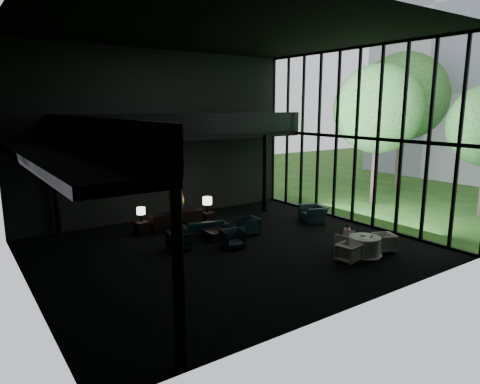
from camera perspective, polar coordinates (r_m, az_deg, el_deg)
floor at (r=16.63m, az=-1.35°, el=-7.60°), size 14.00×12.00×0.02m
ceiling at (r=15.94m, az=-1.49°, el=20.73°), size 14.00×12.00×0.02m
wall_back at (r=21.05m, az=-10.49°, el=7.36°), size 14.00×0.04×8.00m
wall_front at (r=11.29m, az=15.58°, el=3.79°), size 14.00×0.04×8.00m
wall_left at (r=13.32m, az=-27.53°, el=4.02°), size 0.04×12.00×8.00m
curtain_wall at (r=20.43m, az=15.23°, el=7.03°), size 0.20×12.00×8.00m
mezzanine_left at (r=13.48m, az=-23.32°, el=4.45°), size 2.00×12.00×0.25m
mezzanine_back at (r=20.59m, az=-6.78°, el=7.38°), size 12.00×2.00×0.25m
railing_left at (r=13.66m, az=-19.39°, el=7.35°), size 0.06×12.00×1.00m
railing_back at (r=19.68m, az=-5.43°, el=8.98°), size 12.00×0.06×1.00m
column_sw at (r=8.96m, az=-8.21°, el=-11.11°), size 0.24×0.24×4.00m
column_nw at (r=19.50m, az=-23.40°, el=0.37°), size 0.24×0.24×4.00m
column_ne at (r=22.05m, az=3.34°, el=2.47°), size 0.24×0.24×4.00m
tree_near at (r=24.79m, az=17.96°, el=10.44°), size 4.80×4.80×7.65m
tree_far at (r=30.02m, az=20.92°, el=11.76°), size 5.60×5.60×8.80m
console at (r=19.33m, az=-8.49°, el=-3.80°), size 2.43×0.55×0.77m
bronze_urn at (r=19.08m, az=-8.55°, el=-1.00°), size 0.74×0.74×1.37m
side_table_left at (r=18.75m, az=-12.90°, el=-4.74°), size 0.54×0.54×0.59m
table_lamp_left at (r=18.62m, az=-13.07°, el=-2.54°), size 0.36×0.36×0.60m
side_table_right at (r=20.05m, az=-4.31°, el=-3.48°), size 0.50×0.50×0.55m
table_lamp_right at (r=19.88m, az=-4.38°, el=-1.26°), size 0.43×0.43×0.72m
sofa at (r=18.52m, az=-4.79°, el=-4.37°), size 2.09×0.98×0.79m
lounge_armchair_west at (r=16.52m, az=-8.15°, el=-6.24°), size 0.92×0.97×0.88m
lounge_armchair_east at (r=18.37m, az=1.20°, el=-4.37°), size 0.84×0.89×0.85m
lounge_armchair_south at (r=16.61m, az=-1.01°, el=-6.09°), size 0.92×0.87×0.84m
window_armchair at (r=20.54m, az=9.70°, el=-2.39°), size 1.22×1.52×1.15m
coffee_table at (r=17.75m, az=-3.21°, el=-5.71°), size 0.93×0.93×0.39m
dining_table at (r=16.38m, az=16.26°, el=-7.17°), size 1.27×1.27×0.75m
dining_chair_north at (r=17.03m, az=14.05°, el=-6.41°), size 0.63×0.59×0.61m
dining_chair_east at (r=17.15m, az=18.68°, el=-6.32°), size 0.92×0.94×0.75m
dining_chair_west at (r=15.67m, az=14.25°, el=-7.84°), size 0.71×0.75×0.69m
child at (r=16.85m, az=14.10°, el=-5.10°), size 0.26×0.26×0.56m
plate_a at (r=16.06m, az=16.26°, el=-5.92°), size 0.33×0.33×0.02m
plate_b at (r=16.51m, az=16.32°, el=-5.46°), size 0.21×0.21×0.01m
saucer at (r=16.35m, az=17.16°, el=-5.68°), size 0.17×0.17×0.01m
coffee_cup at (r=16.35m, az=17.22°, el=-5.54°), size 0.10×0.10×0.06m
cereal_bowl at (r=16.26m, az=16.05°, el=-5.56°), size 0.18×0.18×0.09m
cream_pot at (r=16.18m, az=17.09°, el=-5.74°), size 0.08×0.08×0.07m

